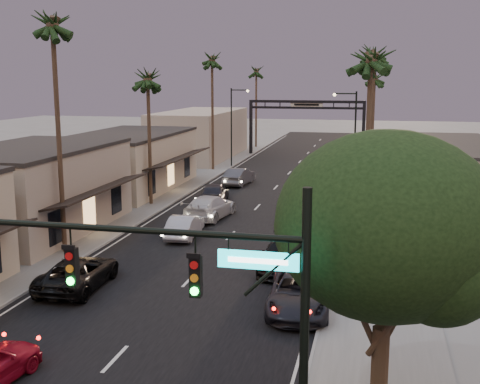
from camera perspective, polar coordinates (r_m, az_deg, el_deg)
The scene contains 29 objects.
ground at distance 50.87m, azimuth 2.30°, elevation -0.75°, with size 200.00×200.00×0.00m, color slate.
road at distance 55.70m, azimuth 3.24°, elevation 0.26°, with size 14.00×120.00×0.02m, color black.
sidewalk_left at distance 64.56m, azimuth -4.06°, elevation 1.75°, with size 5.00×92.00×0.12m, color slate.
sidewalk_right at distance 61.85m, azimuth 13.05°, elevation 1.10°, with size 5.00×92.00×0.12m, color slate.
storefront_mid at distance 42.03m, azimuth -19.07°, elevation 0.02°, with size 8.00×14.00×5.50m, color gray.
storefront_far at distance 56.09m, azimuth -10.48°, elevation 2.75°, with size 8.00×16.00×5.00m, color #BBAB8F.
storefront_dist at distance 77.55m, azimuth -3.79°, elevation 5.46°, with size 8.00×20.00×6.00m, color gray.
building_right at distance 49.86m, azimuth 18.36°, elevation 1.39°, with size 8.00×18.00×5.00m, color gray.
traffic_signal at distance 14.37m, azimuth -1.52°, elevation -9.98°, with size 8.51×0.22×7.80m.
corner_tree at distance 16.99m, azimuth 13.93°, elevation -3.83°, with size 6.20×6.20×8.80m.
arch at distance 79.66m, azimuth 6.31°, elevation 7.39°, with size 15.20×0.40×7.27m.
streetlight_right at distance 54.27m, azimuth 10.56°, elevation 5.49°, with size 2.13×0.30×9.00m.
streetlight_left at distance 69.05m, azimuth -0.60°, elevation 6.77°, with size 2.13×0.30×9.00m.
palm_lb at distance 35.82m, azimuth -17.41°, elevation 15.46°, with size 3.20×3.20×15.20m.
palm_lc at distance 48.34m, azimuth -8.76°, elevation 11.02°, with size 3.20×3.20×12.20m.
palm_ld at distance 66.43m, azimuth -2.67°, elevation 12.72°, with size 3.20×3.20×14.20m.
palm_ra at distance 33.04m, azimuth 12.35°, elevation 12.75°, with size 3.20×3.20×13.20m.
palm_rb at distance 53.06m, azimuth 12.64°, elevation 12.96°, with size 3.20×3.20×14.20m.
palm_rc at distance 73.01m, azimuth 12.68°, elevation 10.77°, with size 3.20×3.20×12.20m.
palm_far at distance 88.73m, azimuth 1.56°, elevation 11.61°, with size 3.20×3.20×13.20m.
oncoming_pickup at distance 30.75m, azimuth -15.07°, elevation -7.40°, with size 2.55×5.54×1.54m, color black.
oncoming_silver at distance 39.04m, azimuth -5.26°, elevation -3.23°, with size 1.59×4.55×1.50m, color #A7A6AC.
oncoming_white at distance 44.10m, azimuth -2.88°, elevation -1.42°, with size 2.40×5.89×1.71m, color #BCBCBC.
oncoming_dgrey at distance 49.59m, azimuth -2.44°, elevation -0.05°, with size 2.02×5.02×1.71m, color black.
oncoming_grey_far at distance 57.83m, azimuth -0.11°, elevation 1.48°, with size 1.73×4.96×1.63m, color #444448.
curbside_near at distance 27.16m, azimuth 5.64°, elevation -9.45°, with size 2.66×5.76×1.60m, color black.
curbside_black at distance 32.53m, azimuth 4.14°, elevation -6.00°, with size 2.23×5.48×1.59m, color black.
curbside_grey at distance 39.56m, azimuth 7.15°, elevation -2.92°, with size 2.01×5.00×1.70m, color #444348.
curbside_far at distance 59.56m, azimuth 8.64°, elevation 1.63°, with size 1.73×4.97×1.64m, color black.
Camera 1 is at (9.03, -9.01, 10.18)m, focal length 45.00 mm.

